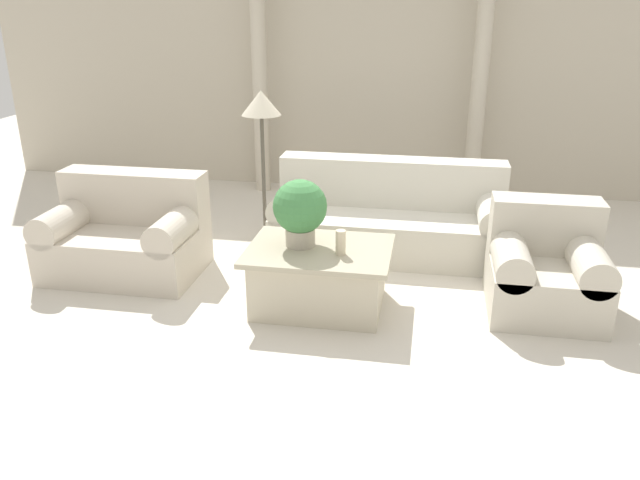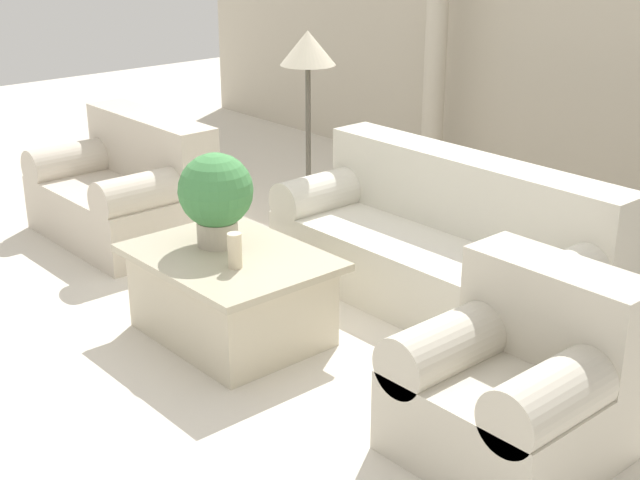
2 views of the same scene
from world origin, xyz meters
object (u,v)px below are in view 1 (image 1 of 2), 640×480
object	(u,v)px
coffee_table	(319,277)
potted_plant	(300,209)
sofa_long	(389,217)
loveseat	(127,233)
floor_lamp	(261,116)
armchair	(545,266)

from	to	relation	value
coffee_table	potted_plant	bearing A→B (deg)	167.66
potted_plant	coffee_table	bearing A→B (deg)	-12.34
sofa_long	loveseat	bearing A→B (deg)	-158.50
floor_lamp	armchair	xyz separation A→B (m)	(2.50, -0.92, -0.93)
loveseat	armchair	distance (m)	3.54
sofa_long	potted_plant	bearing A→B (deg)	-115.78
loveseat	floor_lamp	size ratio (longest dim) A/B	0.87
coffee_table	armchair	xyz separation A→B (m)	(1.73, 0.31, 0.10)
sofa_long	loveseat	size ratio (longest dim) A/B	1.65
coffee_table	potted_plant	xyz separation A→B (m)	(-0.16, 0.03, 0.54)
armchair	potted_plant	bearing A→B (deg)	-171.81
coffee_table	armchair	distance (m)	1.76
loveseat	armchair	size ratio (longest dim) A/B	1.50
sofa_long	coffee_table	world-z (taller)	sofa_long
loveseat	potted_plant	bearing A→B (deg)	-12.22
sofa_long	floor_lamp	distance (m)	1.53
coffee_table	floor_lamp	xyz separation A→B (m)	(-0.77, 1.22, 1.03)
coffee_table	floor_lamp	bearing A→B (deg)	122.12
loveseat	armchair	world-z (taller)	loveseat
loveseat	armchair	xyz separation A→B (m)	(3.53, -0.08, -0.00)
loveseat	coffee_table	xyz separation A→B (m)	(1.80, -0.39, -0.10)
sofa_long	armchair	distance (m)	1.61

